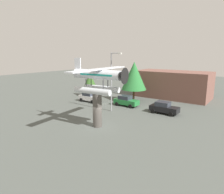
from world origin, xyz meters
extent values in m
plane|color=#4C514C|center=(0.00, 0.00, 0.00)|extent=(140.00, 140.00, 0.00)
cylinder|color=#4C4742|center=(0.00, 0.00, 2.10)|extent=(1.10, 1.10, 4.20)
cylinder|color=silver|center=(0.10, -1.00, 4.55)|extent=(4.84, 1.16, 0.70)
cylinder|color=#333338|center=(1.24, -0.38, 5.35)|extent=(0.11, 0.11, 0.90)
cylinder|color=#333338|center=(-1.15, -0.61, 5.35)|extent=(0.11, 0.11, 0.90)
cylinder|color=silver|center=(-0.10, 1.00, 4.55)|extent=(4.84, 1.16, 0.70)
cylinder|color=#333338|center=(1.15, 0.61, 5.35)|extent=(0.11, 0.11, 0.90)
cylinder|color=#333338|center=(-1.24, 0.38, 5.35)|extent=(0.11, 0.11, 0.90)
cylinder|color=silver|center=(0.00, 0.00, 6.35)|extent=(6.28, 1.69, 1.10)
cube|color=teal|center=(0.20, 0.02, 6.35)|extent=(4.43, 1.55, 0.20)
cone|color=#262628|center=(3.24, 0.31, 6.35)|extent=(0.78, 0.94, 0.88)
cylinder|color=black|center=(3.63, 0.35, 6.35)|extent=(0.21, 1.80, 1.80)
cube|color=silver|center=(0.40, 0.04, 6.96)|extent=(2.09, 10.46, 0.12)
cube|color=silver|center=(-2.79, -0.27, 6.45)|extent=(0.96, 2.85, 0.10)
cube|color=silver|center=(-2.79, -0.27, 7.55)|extent=(0.91, 0.21, 1.30)
cube|color=white|center=(-9.64, 9.27, 0.72)|extent=(4.20, 1.70, 0.80)
cube|color=#2D333D|center=(-9.89, 9.27, 1.44)|extent=(2.00, 1.56, 0.64)
cylinder|color=black|center=(-8.29, 8.37, 0.32)|extent=(0.64, 0.22, 0.64)
cylinder|color=black|center=(-8.29, 10.17, 0.32)|extent=(0.64, 0.22, 0.64)
cylinder|color=black|center=(-10.99, 8.37, 0.32)|extent=(0.64, 0.22, 0.64)
cylinder|color=black|center=(-10.99, 10.17, 0.32)|extent=(0.64, 0.22, 0.64)
cube|color=#237A38|center=(-2.51, 10.54, 0.72)|extent=(4.20, 1.70, 0.80)
cube|color=#2D333D|center=(-2.76, 10.54, 1.44)|extent=(2.00, 1.56, 0.64)
cylinder|color=black|center=(-1.16, 9.64, 0.32)|extent=(0.64, 0.22, 0.64)
cylinder|color=black|center=(-1.16, 11.44, 0.32)|extent=(0.64, 0.22, 0.64)
cylinder|color=black|center=(-3.86, 9.64, 0.32)|extent=(0.64, 0.22, 0.64)
cylinder|color=black|center=(-3.86, 11.44, 0.32)|extent=(0.64, 0.22, 0.64)
cube|color=black|center=(4.42, 10.04, 0.72)|extent=(4.20, 1.70, 0.80)
cube|color=#2D333D|center=(4.17, 10.04, 1.44)|extent=(2.00, 1.56, 0.64)
cylinder|color=black|center=(5.77, 9.14, 0.32)|extent=(0.64, 0.22, 0.64)
cylinder|color=black|center=(5.77, 10.94, 0.32)|extent=(0.64, 0.22, 0.64)
cylinder|color=black|center=(3.07, 9.14, 0.32)|extent=(0.64, 0.22, 0.64)
cylinder|color=black|center=(3.07, 10.94, 0.32)|extent=(0.64, 0.22, 0.64)
cylinder|color=gray|center=(-2.73, 6.55, 4.44)|extent=(0.18, 0.18, 8.87)
cylinder|color=gray|center=(-1.93, 6.55, 8.77)|extent=(1.60, 0.12, 0.12)
cube|color=silver|center=(-1.23, 6.55, 8.72)|extent=(0.50, 0.28, 0.20)
cube|color=brown|center=(1.19, 22.00, 2.64)|extent=(14.26, 6.95, 5.29)
cylinder|color=brown|center=(-12.95, 13.06, 0.80)|extent=(0.36, 0.36, 1.59)
cone|color=#335B23|center=(-12.95, 13.06, 3.24)|extent=(2.96, 2.96, 3.29)
cylinder|color=brown|center=(-3.24, 14.23, 1.12)|extent=(0.36, 0.36, 2.25)
cone|color=#287033|center=(-3.24, 14.23, 4.76)|extent=(4.52, 4.52, 5.03)
camera|label=1|loc=(15.46, -18.18, 8.71)|focal=32.97mm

